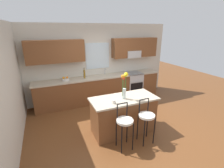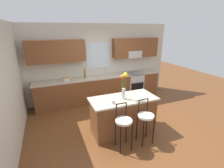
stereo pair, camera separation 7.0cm
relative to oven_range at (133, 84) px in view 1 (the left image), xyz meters
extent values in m
plane|color=brown|center=(-1.32, -1.68, -0.46)|extent=(14.00, 14.00, 0.00)
cube|color=beige|center=(-3.88, -1.38, 0.89)|extent=(0.12, 4.60, 2.70)
cube|color=beige|center=(-1.32, 0.38, 0.89)|extent=(5.60, 0.12, 2.70)
cube|color=brown|center=(-2.73, 0.15, 1.39)|extent=(1.77, 0.34, 0.70)
cube|color=brown|center=(0.10, 0.15, 1.39)|extent=(1.77, 0.34, 0.70)
cube|color=silver|center=(-1.32, 0.31, 1.14)|extent=(0.87, 0.03, 0.90)
cube|color=#B7BABC|center=(0.00, 0.12, 1.16)|extent=(0.56, 0.36, 0.26)
cube|color=brown|center=(-1.32, 0.02, -0.02)|extent=(4.50, 0.60, 0.88)
cube|color=#BCAD93|center=(-1.32, 0.02, 0.44)|extent=(4.56, 0.64, 0.04)
cube|color=#B7BABC|center=(-1.09, 0.02, 0.39)|extent=(0.54, 0.38, 0.11)
cylinder|color=#B7BABC|center=(-1.09, 0.18, 0.57)|extent=(0.02, 0.02, 0.22)
cylinder|color=#B7BABC|center=(-1.09, 0.12, 0.68)|extent=(0.02, 0.12, 0.02)
cube|color=#B7BABC|center=(0.00, 0.00, 0.00)|extent=(0.60, 0.60, 0.92)
cube|color=black|center=(0.00, -0.29, -0.06)|extent=(0.52, 0.02, 0.40)
cylinder|color=#B7BABC|center=(0.00, -0.33, 0.20)|extent=(0.50, 0.02, 0.02)
cube|color=brown|center=(-1.43, -2.00, -0.02)|extent=(1.55, 0.67, 0.88)
cube|color=#BCAD93|center=(-1.43, -2.00, 0.44)|extent=(1.63, 0.75, 0.04)
cylinder|color=black|center=(-1.84, -2.73, -0.13)|extent=(0.02, 0.02, 0.66)
cylinder|color=black|center=(-1.57, -2.73, -0.13)|extent=(0.02, 0.02, 0.66)
cylinder|color=black|center=(-1.84, -2.46, -0.13)|extent=(0.02, 0.02, 0.66)
cylinder|color=black|center=(-1.57, -2.46, -0.13)|extent=(0.02, 0.02, 0.66)
cylinder|color=silver|center=(-1.71, -2.59, 0.23)|extent=(0.36, 0.36, 0.05)
cylinder|color=black|center=(-1.82, -2.46, 0.41)|extent=(0.02, 0.02, 0.32)
cylinder|color=black|center=(-1.59, -2.46, 0.41)|extent=(0.02, 0.02, 0.32)
cylinder|color=black|center=(-1.71, -2.46, 0.57)|extent=(0.23, 0.02, 0.02)
cylinder|color=black|center=(-1.29, -2.73, -0.13)|extent=(0.02, 0.02, 0.66)
cylinder|color=black|center=(-1.02, -2.73, -0.13)|extent=(0.02, 0.02, 0.66)
cylinder|color=black|center=(-1.29, -2.46, -0.13)|extent=(0.02, 0.02, 0.66)
cylinder|color=black|center=(-1.02, -2.46, -0.13)|extent=(0.02, 0.02, 0.66)
cylinder|color=silver|center=(-1.16, -2.59, 0.23)|extent=(0.36, 0.36, 0.05)
cylinder|color=black|center=(-1.27, -2.46, 0.41)|extent=(0.02, 0.02, 0.32)
cylinder|color=black|center=(-1.04, -2.46, 0.41)|extent=(0.02, 0.02, 0.32)
cylinder|color=black|center=(-1.16, -2.46, 0.57)|extent=(0.23, 0.02, 0.02)
cylinder|color=silver|center=(-1.45, -2.03, 0.59)|extent=(0.09, 0.09, 0.26)
cylinder|color=#3D722D|center=(-1.40, -2.02, 0.80)|extent=(0.01, 0.01, 0.52)
sphere|color=yellow|center=(-1.40, -2.02, 1.06)|extent=(0.10, 0.10, 0.10)
cylinder|color=#3D722D|center=(-1.45, -1.99, 0.76)|extent=(0.01, 0.01, 0.45)
sphere|color=red|center=(-1.45, -1.99, 0.98)|extent=(0.10, 0.10, 0.10)
cylinder|color=#3D722D|center=(-1.49, -2.03, 0.78)|extent=(0.01, 0.01, 0.49)
sphere|color=orange|center=(-1.49, -2.03, 1.03)|extent=(0.09, 0.09, 0.09)
cylinder|color=#3D722D|center=(-1.44, -2.06, 0.80)|extent=(0.01, 0.01, 0.51)
sphere|color=yellow|center=(-1.44, -2.06, 1.05)|extent=(0.08, 0.08, 0.08)
cylinder|color=silver|center=(-1.78, -2.18, 0.51)|extent=(0.08, 0.08, 0.09)
cylinder|color=silver|center=(-2.54, 0.02, 0.49)|extent=(0.24, 0.24, 0.06)
sphere|color=orange|center=(-2.48, 0.02, 0.56)|extent=(0.07, 0.07, 0.07)
sphere|color=orange|center=(-2.59, 0.02, 0.56)|extent=(0.08, 0.08, 0.08)
cylinder|color=olive|center=(-1.90, 0.02, 0.60)|extent=(0.06, 0.06, 0.28)
cylinder|color=olive|center=(-1.90, 0.02, 0.77)|extent=(0.03, 0.03, 0.07)
cylinder|color=black|center=(-1.90, 0.02, 0.81)|extent=(0.03, 0.03, 0.02)
camera|label=1|loc=(-3.13, -5.23, 2.07)|focal=26.05mm
camera|label=2|loc=(-3.07, -5.25, 2.07)|focal=26.05mm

